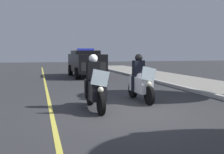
# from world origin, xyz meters

# --- Properties ---
(ground_plane) EXTENTS (80.00, 80.00, 0.00)m
(ground_plane) POSITION_xyz_m (0.00, 0.00, 0.00)
(ground_plane) COLOR #333335
(lane_stripe_center) EXTENTS (48.00, 0.12, 0.01)m
(lane_stripe_center) POSITION_xyz_m (0.00, -2.18, 0.00)
(lane_stripe_center) COLOR #E0D14C
(lane_stripe_center) RESTS_ON ground
(police_motorcycle_lead_left) EXTENTS (2.14, 0.57, 1.72)m
(police_motorcycle_lead_left) POSITION_xyz_m (-0.48, -0.85, 0.70)
(police_motorcycle_lead_left) COLOR black
(police_motorcycle_lead_left) RESTS_ON ground
(police_motorcycle_lead_right) EXTENTS (2.14, 0.57, 1.72)m
(police_motorcycle_lead_right) POSITION_xyz_m (-1.38, 1.04, 0.70)
(police_motorcycle_lead_right) COLOR black
(police_motorcycle_lead_right) RESTS_ON ground
(police_suv) EXTENTS (4.95, 2.17, 2.05)m
(police_suv) POSITION_xyz_m (-11.14, 0.77, 1.07)
(police_suv) COLOR black
(police_suv) RESTS_ON ground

